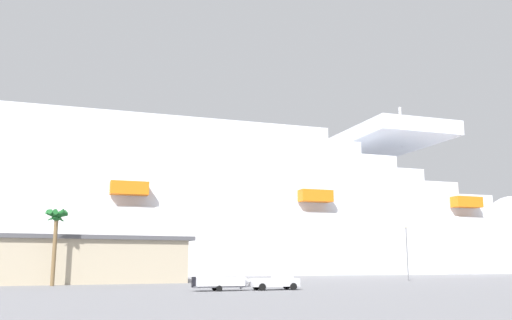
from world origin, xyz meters
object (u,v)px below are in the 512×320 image
(parked_car_red_hatchback, at_px, (164,276))
(palm_tree, at_px, (56,222))
(street_lamp, at_px, (407,245))
(pickup_truck, at_px, (276,281))
(cruise_ship, at_px, (132,212))
(small_boat_on_trailer, at_px, (225,282))

(parked_car_red_hatchback, bearing_deg, palm_tree, -141.59)
(palm_tree, bearing_deg, street_lamp, 0.19)
(pickup_truck, distance_m, parked_car_red_hatchback, 34.57)
(cruise_ship, xyz_separation_m, street_lamp, (38.13, -56.56, -9.08))
(small_boat_on_trailer, height_order, street_lamp, street_lamp)
(parked_car_red_hatchback, bearing_deg, pickup_truck, -80.18)
(small_boat_on_trailer, distance_m, street_lamp, 43.94)
(small_boat_on_trailer, relative_size, street_lamp, 0.80)
(cruise_ship, height_order, street_lamp, cruise_ship)
(small_boat_on_trailer, bearing_deg, cruise_ship, 89.52)
(pickup_truck, height_order, small_boat_on_trailer, pickup_truck)
(palm_tree, xyz_separation_m, parked_car_red_hatchback, (17.74, 14.07, -7.57))
(pickup_truck, distance_m, palm_tree, 31.82)
(palm_tree, distance_m, street_lamp, 56.40)
(palm_tree, bearing_deg, pickup_truck, -40.23)
(cruise_ship, distance_m, small_boat_on_trailer, 77.90)
(small_boat_on_trailer, relative_size, parked_car_red_hatchback, 1.50)
(small_boat_on_trailer, bearing_deg, palm_tree, 131.49)
(cruise_ship, xyz_separation_m, palm_tree, (-18.21, -56.75, -6.64))
(pickup_truck, bearing_deg, palm_tree, 139.77)
(pickup_truck, distance_m, street_lamp, 38.75)
(pickup_truck, xyz_separation_m, street_lamp, (32.71, 20.19, 4.92))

